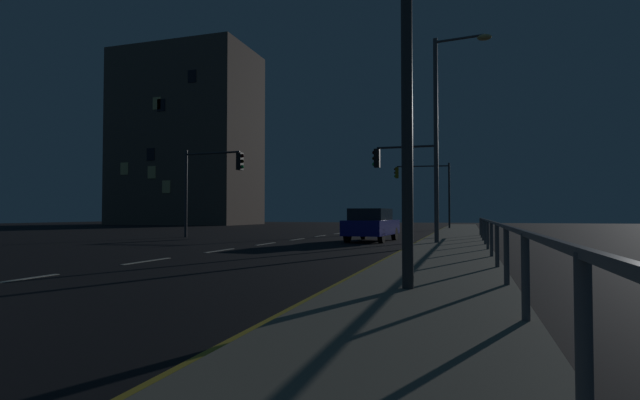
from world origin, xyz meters
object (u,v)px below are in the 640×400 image
(car, at_px, (372,224))
(traffic_light_mid_right, at_px, (211,175))
(traffic_light_near_right, at_px, (407,170))
(street_lamp_median, at_px, (427,38))
(building_distant, at_px, (187,139))
(street_lamp_corner, at_px, (444,120))
(traffic_light_overhead_east, at_px, (425,182))

(car, bearing_deg, traffic_light_mid_right, 175.48)
(car, xyz_separation_m, traffic_light_mid_right, (-9.18, 0.73, 2.67))
(traffic_light_near_right, distance_m, street_lamp_median, 16.57)
(street_lamp_median, xyz_separation_m, building_distant, (-34.38, 45.87, 7.06))
(street_lamp_median, xyz_separation_m, street_lamp_corner, (-0.33, 12.33, 1.05))
(building_distant, bearing_deg, traffic_light_overhead_east, -21.47)
(traffic_light_mid_right, bearing_deg, traffic_light_overhead_east, 60.51)
(traffic_light_overhead_east, xyz_separation_m, traffic_light_mid_right, (-10.10, -17.86, -0.57))
(traffic_light_mid_right, height_order, street_lamp_median, street_lamp_median)
(car, relative_size, building_distant, 0.20)
(traffic_light_mid_right, height_order, street_lamp_corner, street_lamp_corner)
(car, height_order, traffic_light_overhead_east, traffic_light_overhead_east)
(traffic_light_mid_right, relative_size, building_distant, 0.22)
(traffic_light_overhead_east, relative_size, traffic_light_mid_right, 1.11)
(car, height_order, street_lamp_median, street_lamp_median)
(traffic_light_mid_right, xyz_separation_m, street_lamp_median, (13.05, -15.65, 0.62))
(traffic_light_overhead_east, height_order, street_lamp_median, street_lamp_median)
(traffic_light_mid_right, distance_m, street_lamp_corner, 13.25)
(traffic_light_overhead_east, bearing_deg, building_distant, 158.53)
(traffic_light_overhead_east, bearing_deg, car, -92.85)
(car, relative_size, street_lamp_corner, 0.53)
(street_lamp_median, relative_size, building_distant, 0.29)
(traffic_light_near_right, xyz_separation_m, building_distant, (-32.04, 29.48, 7.66))
(traffic_light_overhead_east, distance_m, street_lamp_corner, 21.37)
(traffic_light_near_right, bearing_deg, car, -136.27)
(car, relative_size, traffic_light_overhead_east, 0.82)
(street_lamp_corner, distance_m, building_distant, 48.17)
(traffic_light_overhead_east, xyz_separation_m, street_lamp_corner, (2.62, -21.18, 1.10))
(traffic_light_overhead_east, bearing_deg, traffic_light_near_right, -87.97)
(traffic_light_mid_right, relative_size, street_lamp_median, 0.76)
(traffic_light_mid_right, distance_m, street_lamp_median, 20.39)
(building_distant, bearing_deg, street_lamp_corner, -44.57)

